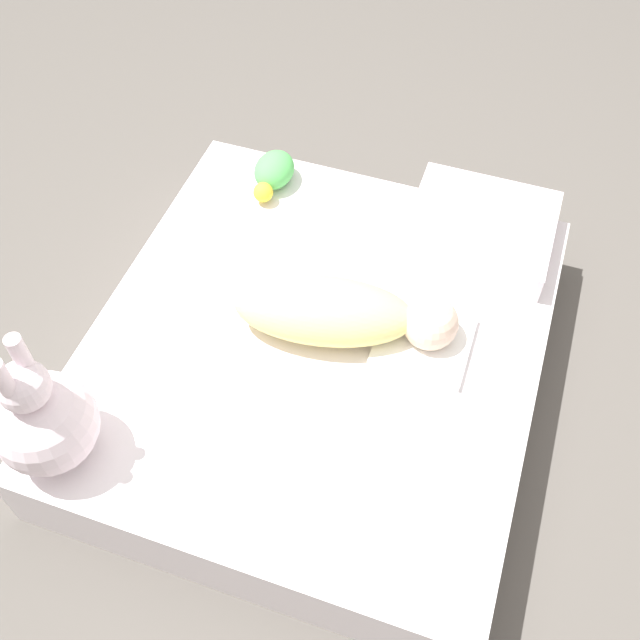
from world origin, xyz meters
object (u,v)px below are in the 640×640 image
at_px(swaddled_baby, 342,313).
at_px(pillow, 480,229).
at_px(turtle_plush, 273,172).
at_px(bunny_plush, 43,419).

height_order(swaddled_baby, pillow, swaddled_baby).
bearing_deg(turtle_plush, swaddled_baby, 38.54).
bearing_deg(turtle_plush, pillow, 87.48).
bearing_deg(bunny_plush, pillow, 140.99).
bearing_deg(turtle_plush, bunny_plush, -8.48).
xyz_separation_m(bunny_plush, turtle_plush, (-0.92, 0.14, -0.08)).
bearing_deg(bunny_plush, swaddled_baby, 136.16).
height_order(swaddled_baby, bunny_plush, bunny_plush).
distance_m(pillow, bunny_plush, 1.16).
relative_size(pillow, turtle_plush, 2.01).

